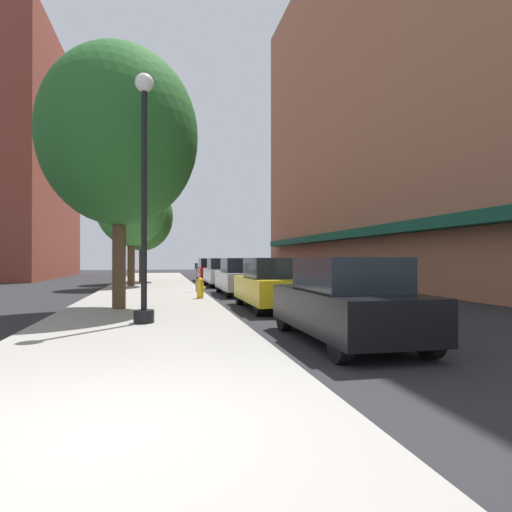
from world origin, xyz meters
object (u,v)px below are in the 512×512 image
Objects in this scene: tree_near at (131,206)px; car_red at (210,270)px; tree_mid at (142,216)px; car_silver at (241,277)px; car_yellow at (272,284)px; car_white at (222,273)px; lamppost at (144,192)px; tree_far at (119,136)px; car_black at (346,301)px; parking_meter_near at (196,274)px; fire_hydrant at (200,288)px.

car_red is (5.16, 6.78, -3.75)m from tree_near.
car_silver is at bearing -65.37° from tree_mid.
car_yellow is 1.00× the size of car_white.
lamppost is 1.37× the size of car_silver.
car_black is at bearing -51.46° from tree_far.
tree_far is at bearing -127.82° from car_silver.
car_yellow is (0.00, 5.82, 0.00)m from car_black.
car_black is (5.16, -17.61, -3.75)m from tree_near.
parking_meter_near is at bearing -58.93° from tree_near.
tree_mid is at bearing 101.71° from car_black.
car_white is 6.36m from car_red.
car_silver is (0.00, 5.87, 0.00)m from car_yellow.
parking_meter_near is 0.30× the size of car_red.
fire_hydrant is 0.12× the size of tree_near.
fire_hydrant is 0.18× the size of car_white.
car_yellow is 1.00× the size of car_silver.
tree_near reaches higher than fire_hydrant.
tree_mid is 22.85m from car_black.
tree_far is 8.91m from car_black.
tree_far is at bearing 128.09° from car_black.
car_silver is at bearing -91.01° from car_white.
car_white is (0.00, 6.33, 0.00)m from car_silver.
parking_meter_near is at bearing 78.39° from lamppost.
car_white is at bearing 71.27° from parking_meter_near.
car_silver is at bearing 53.36° from fire_hydrant.
car_white is (1.95, 5.75, -0.14)m from parking_meter_near.
car_black is at bearing -91.01° from car_white.
car_yellow is (4.75, -16.23, -3.64)m from tree_mid.
lamppost is 1.37× the size of car_black.
car_red is at bearing 52.70° from tree_near.
tree_near is 4.47m from tree_mid.
car_silver is at bearing -16.60° from parking_meter_near.
car_white is (2.06, 9.10, 0.29)m from fire_hydrant.
car_yellow is (3.91, 3.10, -2.39)m from lamppost.
car_white and car_red have the same top height.
car_yellow is (2.06, -3.10, 0.29)m from fire_hydrant.
fire_hydrant is at bearing -95.71° from car_red.
car_black is at bearing -87.92° from car_silver.
car_white is at bearing 89.55° from car_black.
tree_mid is 11.97m from car_silver.
tree_mid is at bearing 116.71° from car_silver.
tree_mid is (-0.84, 19.33, 1.24)m from lamppost.
tree_near is (-1.25, 14.88, 1.36)m from lamppost.
car_silver is at bearing -48.88° from tree_near.
car_black is 18.02m from car_white.
car_yellow is at bearing -73.18° from parking_meter_near.
car_black is at bearing -73.65° from tree_near.
lamppost is 19.39m from tree_mid.
car_black is 1.00× the size of car_silver.
car_black is at bearing -34.89° from lamppost.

